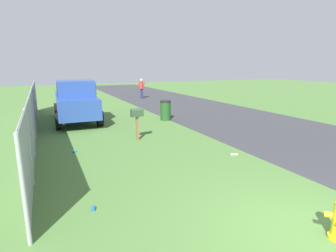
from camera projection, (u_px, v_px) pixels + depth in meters
name	position (u px, v px, depth m)	size (l,w,h in m)	color
ground_plane	(311.00, 237.00, 4.47)	(80.00, 80.00, 0.00)	#4C7538
road_asphalt	(273.00, 129.00, 11.97)	(60.00, 6.60, 0.01)	#38383D
mailbox	(137.00, 115.00, 10.03)	(0.27, 0.49, 1.24)	brown
pickup_truck	(76.00, 100.00, 13.35)	(5.05, 2.21, 2.09)	#284793
trash_bin	(166.00, 110.00, 13.91)	(0.56, 0.56, 1.02)	#1E4C1E
pedestrian	(141.00, 87.00, 22.81)	(0.30, 0.56, 1.68)	#2D3351
fence_section	(33.00, 113.00, 10.44)	(14.49, 0.07, 1.85)	#9EA3A8
litter_can_midfield_b	(74.00, 151.00, 8.82)	(0.07, 0.07, 0.12)	blue
litter_bottle_near_hydrant	(234.00, 155.00, 8.49)	(0.07, 0.07, 0.22)	#B2D8BF
litter_can_midfield_a	(93.00, 208.00, 5.30)	(0.07, 0.07, 0.12)	blue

